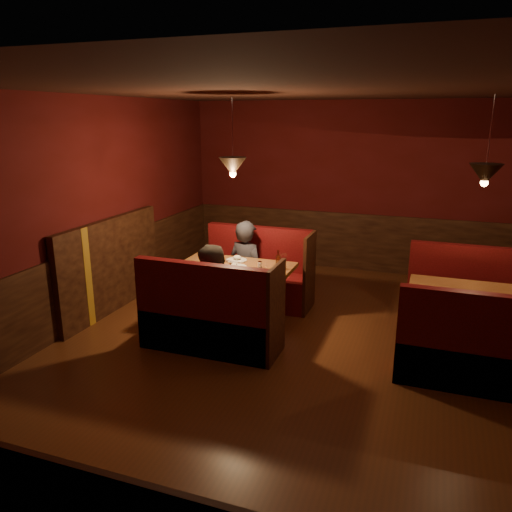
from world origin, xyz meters
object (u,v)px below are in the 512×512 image
(second_table, at_px, (469,307))
(second_bench_far, at_px, (466,302))
(main_table, at_px, (235,280))
(main_bench_far, at_px, (258,279))
(diner_b, at_px, (215,281))
(second_bench_near, at_px, (473,356))
(main_bench_near, at_px, (210,322))
(diner_a, at_px, (246,251))

(second_table, height_order, second_bench_far, second_bench_far)
(main_table, xyz_separation_m, main_bench_far, (0.02, 0.83, -0.26))
(main_table, bearing_deg, diner_b, -90.65)
(second_bench_near, relative_size, diner_b, 0.95)
(main_table, distance_m, second_bench_far, 2.98)
(second_bench_far, xyz_separation_m, second_bench_near, (0.00, -1.59, 0.00))
(main_bench_near, relative_size, diner_b, 1.04)
(main_bench_far, height_order, second_bench_far, main_bench_far)
(main_bench_near, relative_size, diner_a, 1.02)
(second_bench_far, relative_size, diner_a, 0.93)
(main_table, relative_size, second_table, 1.10)
(main_bench_near, height_order, diner_b, diner_b)
(main_bench_near, xyz_separation_m, diner_b, (-0.02, 0.22, 0.43))
(main_table, height_order, second_table, main_table)
(second_table, bearing_deg, main_bench_near, -161.14)
(diner_b, bearing_deg, second_bench_far, 19.96)
(main_bench_far, bearing_deg, diner_a, -133.37)
(diner_b, bearing_deg, second_table, 6.28)
(main_bench_far, relative_size, second_bench_far, 1.10)
(main_bench_near, xyz_separation_m, diner_a, (-0.13, 1.53, 0.44))
(second_table, bearing_deg, main_bench_far, 165.57)
(main_bench_near, xyz_separation_m, second_bench_far, (2.81, 1.75, -0.02))
(second_bench_far, bearing_deg, diner_b, -151.73)
(main_table, bearing_deg, main_bench_near, -88.91)
(main_bench_near, bearing_deg, second_bench_far, 31.82)
(second_bench_near, height_order, diner_b, diner_b)
(second_bench_far, bearing_deg, second_bench_near, -90.00)
(main_bench_far, bearing_deg, second_bench_near, -28.24)
(second_bench_near, height_order, diner_a, diner_a)
(main_bench_near, height_order, second_bench_far, main_bench_near)
(main_bench_near, bearing_deg, main_table, 91.09)
(main_table, height_order, diner_b, diner_b)
(second_bench_near, bearing_deg, main_bench_near, -176.83)
(diner_a, bearing_deg, diner_b, 111.54)
(diner_a, xyz_separation_m, diner_b, (0.11, -1.31, -0.02))
(second_bench_far, bearing_deg, main_bench_near, -148.18)
(main_bench_far, height_order, main_bench_near, same)
(second_table, xyz_separation_m, diner_a, (-2.91, 0.58, 0.24))
(main_table, distance_m, second_bench_near, 2.92)
(main_bench_far, distance_m, diner_a, 0.48)
(main_table, bearing_deg, main_bench_far, 88.91)
(second_table, height_order, diner_b, diner_b)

